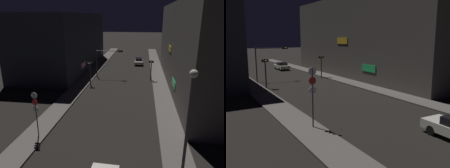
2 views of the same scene
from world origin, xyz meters
TOP-DOWN VIEW (x-y plane):
  - sidewalk_left at (-6.18, 33.81)m, footprint 2.35×71.62m
  - sidewalk_right at (6.18, 33.81)m, footprint 2.35×71.62m
  - building_facade_right at (12.67, 31.55)m, footprint 10.70×33.25m
  - far_car at (2.47, 46.10)m, footprint 1.87×4.47m
  - traffic_light_overhead at (-2.90, 34.68)m, footprint 4.68×0.41m
  - traffic_light_left_kerb at (-4.76, 29.72)m, footprint 0.80×0.42m
  - traffic_light_right_kerb at (4.76, 33.50)m, footprint 0.80×0.41m
  - sign_pole_left at (-5.69, 13.93)m, footprint 0.56×0.10m

SIDE VIEW (x-z plane):
  - sidewalk_left at x=-6.18m, z-range 0.00..0.15m
  - sidewalk_right at x=6.18m, z-range 0.00..0.15m
  - far_car at x=2.47m, z-range 0.02..1.44m
  - traffic_light_right_kerb at x=4.76m, z-range 0.77..4.21m
  - traffic_light_left_kerb at x=-4.76m, z-range 0.80..4.43m
  - sign_pole_left at x=-5.69m, z-range 0.57..4.68m
  - traffic_light_overhead at x=-2.90m, z-range 1.15..6.07m
  - building_facade_right at x=12.67m, z-range 0.00..12.32m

